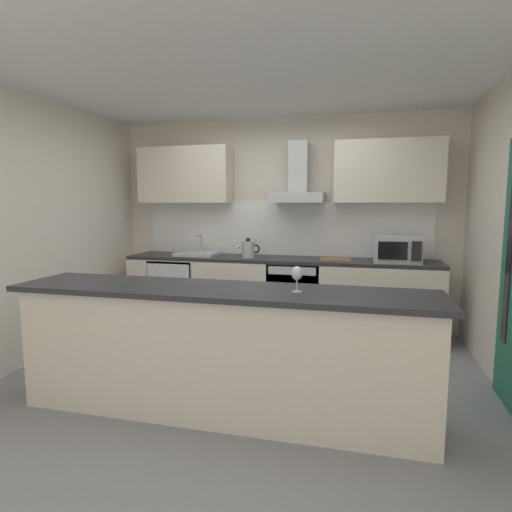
{
  "coord_description": "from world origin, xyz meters",
  "views": [
    {
      "loc": [
        0.97,
        -3.44,
        1.54
      ],
      "look_at": [
        -0.0,
        0.39,
        1.05
      ],
      "focal_mm": 29.34,
      "sensor_mm": 36.0,
      "label": 1
    }
  ],
  "objects": [
    {
      "name": "counter_island",
      "position": [
        -0.0,
        -0.66,
        0.48
      ],
      "size": [
        3.07,
        0.64,
        0.95
      ],
      "color": "beige",
      "rests_on": "ground"
    },
    {
      "name": "microwave",
      "position": [
        1.36,
        1.39,
        1.05
      ],
      "size": [
        0.5,
        0.38,
        0.3
      ],
      "color": "#B7BABC",
      "rests_on": "counter_back"
    },
    {
      "name": "wine_glass",
      "position": [
        0.55,
        -0.67,
        1.07
      ],
      "size": [
        0.08,
        0.08,
        0.18
      ],
      "color": "silver",
      "rests_on": "counter_island"
    },
    {
      "name": "refrigerator",
      "position": [
        -1.29,
        1.42,
        0.43
      ],
      "size": [
        0.58,
        0.6,
        0.85
      ],
      "color": "white",
      "rests_on": "ground"
    },
    {
      "name": "upper_cabinets",
      "position": [
        -0.0,
        1.6,
        1.91
      ],
      "size": [
        3.67,
        0.32,
        0.7
      ],
      "color": "beige"
    },
    {
      "name": "wall_back",
      "position": [
        0.0,
        1.83,
        1.3
      ],
      "size": [
        5.23,
        0.12,
        2.6
      ],
      "primitive_type": "cube",
      "color": "silver",
      "rests_on": "ground"
    },
    {
      "name": "kettle",
      "position": [
        -0.35,
        1.39,
        1.01
      ],
      "size": [
        0.29,
        0.15,
        0.24
      ],
      "color": "#B7BABC",
      "rests_on": "counter_back"
    },
    {
      "name": "oven",
      "position": [
        0.22,
        1.42,
        0.46
      ],
      "size": [
        0.6,
        0.62,
        0.8
      ],
      "color": "slate",
      "rests_on": "ground"
    },
    {
      "name": "wall_left",
      "position": [
        -2.17,
        0.0,
        1.3
      ],
      "size": [
        0.12,
        4.54,
        2.6
      ],
      "primitive_type": "cube",
      "color": "silver",
      "rests_on": "ground"
    },
    {
      "name": "backsplash_tile",
      "position": [
        0.0,
        1.76,
        1.23
      ],
      "size": [
        3.59,
        0.02,
        0.66
      ],
      "primitive_type": "cube",
      "color": "white"
    },
    {
      "name": "range_hood",
      "position": [
        0.22,
        1.55,
        1.79
      ],
      "size": [
        0.62,
        0.45,
        0.72
      ],
      "color": "#B7BABC"
    },
    {
      "name": "chopping_board",
      "position": [
        0.69,
        1.4,
        0.91
      ],
      "size": [
        0.34,
        0.23,
        0.02
      ],
      "primitive_type": "cube",
      "rotation": [
        0.0,
        0.0,
        0.02
      ],
      "color": "#9E7247",
      "rests_on": "counter_back"
    },
    {
      "name": "sink",
      "position": [
        -1.02,
        1.43,
        0.93
      ],
      "size": [
        0.5,
        0.4,
        0.26
      ],
      "color": "silver",
      "rests_on": "counter_back"
    },
    {
      "name": "ground",
      "position": [
        0.0,
        0.0,
        -0.01
      ],
      "size": [
        5.23,
        4.54,
        0.02
      ],
      "primitive_type": "cube",
      "color": "gray"
    },
    {
      "name": "ceiling",
      "position": [
        0.0,
        0.0,
        2.61
      ],
      "size": [
        5.23,
        4.54,
        0.02
      ],
      "primitive_type": "cube",
      "color": "white"
    },
    {
      "name": "counter_back",
      "position": [
        0.0,
        1.45,
        0.45
      ],
      "size": [
        3.72,
        0.6,
        0.9
      ],
      "color": "beige",
      "rests_on": "ground"
    }
  ]
}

